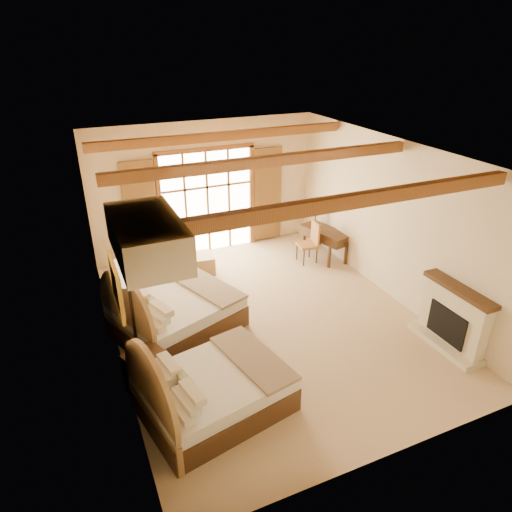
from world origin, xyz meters
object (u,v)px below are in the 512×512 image
bed_far (169,313)px  nightstand (148,373)px  armchair (166,257)px  desk (325,242)px  bed_near (205,390)px

bed_far → nightstand: bed_far is taller
nightstand → armchair: (1.17, 3.72, 0.06)m
bed_far → nightstand: 1.54m
bed_far → nightstand: (-0.68, -1.38, -0.08)m
desk → bed_near: bearing=-153.3°
armchair → desk: size_ratio=0.62×
bed_near → armchair: size_ratio=2.66×
desk → armchair: bearing=154.7°
bed_near → nightstand: size_ratio=3.40×
bed_near → armchair: bed_near is taller
nightstand → bed_near: bearing=-69.6°
bed_far → armchair: size_ratio=3.05×
bed_near → desk: bed_near is taller
nightstand → desk: 5.79m
bed_near → bed_far: bed_far is taller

